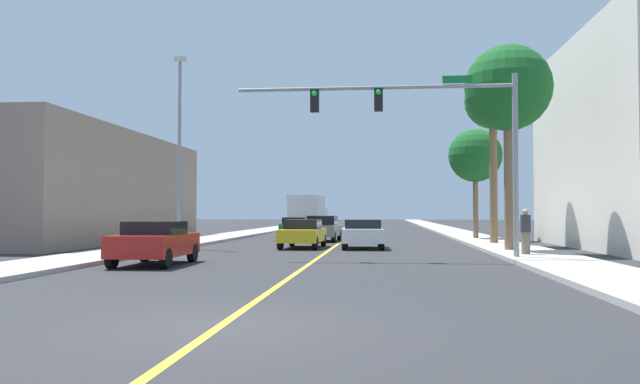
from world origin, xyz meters
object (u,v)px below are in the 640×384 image
street_lamp (180,142)px  palm_far (475,156)px  car_yellow (303,233)px  delivery_truck (308,213)px  pedestrian (526,231)px  palm_mid (493,104)px  car_green (295,227)px  car_gray (323,228)px  car_white (363,233)px  car_red (155,242)px  traffic_signal_mast (428,123)px  palm_near (508,90)px

street_lamp → palm_far: (15.44, 10.27, 0.07)m
car_yellow → delivery_truck: delivery_truck is taller
pedestrian → car_yellow: bearing=-35.2°
palm_mid → car_yellow: palm_mid is taller
car_green → pedestrian: pedestrian is taller
palm_mid → delivery_truck: (-12.02, 18.88, -5.77)m
palm_far → car_yellow: bearing=-135.7°
street_lamp → car_gray: street_lamp is taller
car_gray → car_white: (2.63, -7.24, -0.05)m
pedestrian → street_lamp: bearing=-21.0°
palm_mid → palm_far: 6.51m
car_red → car_white: 12.06m
car_green → palm_far: bearing=-15.7°
palm_mid → car_white: 10.07m
car_white → street_lamp: bearing=-177.3°
pedestrian → car_red: bearing=16.3°
car_yellow → pedestrian: size_ratio=2.53×
traffic_signal_mast → car_green: bearing=111.5°
street_lamp → palm_mid: street_lamp is taller
car_green → traffic_signal_mast: bearing=-70.7°
palm_near → delivery_truck: (-11.63, 25.01, -5.35)m
palm_mid → palm_far: size_ratio=1.32×
traffic_signal_mast → pedestrian: traffic_signal_mast is taller
street_lamp → car_white: street_lamp is taller
pedestrian → palm_near: bearing=-92.3°
pedestrian → car_green: bearing=-60.8°
car_white → pedestrian: 8.49m
car_green → car_yellow: bearing=-82.5°
delivery_truck → pedestrian: delivery_truck is taller
delivery_truck → pedestrian: (11.67, -27.92, -0.64)m
car_green → pedestrian: size_ratio=2.71×
street_lamp → pedestrian: (15.17, -4.89, -4.13)m
car_red → car_white: bearing=-123.0°
delivery_truck → car_red: bearing=-91.3°
car_yellow → car_white: car_white is taller
traffic_signal_mast → palm_near: palm_near is taller
palm_far → delivery_truck: palm_far is taller
car_white → delivery_truck: bearing=101.4°
palm_mid → car_green: palm_mid is taller
car_gray → car_red: car_gray is taller
palm_near → car_white: bearing=156.8°
car_gray → car_yellow: car_gray is taller
palm_near → delivery_truck: bearing=114.9°
street_lamp → car_gray: (6.18, 7.97, -4.35)m
car_yellow → palm_mid: bearing=19.9°
palm_far → car_green: bearing=166.6°
car_red → pedestrian: (12.87, 4.54, 0.26)m
palm_near → palm_mid: (0.39, 6.13, 0.43)m
traffic_signal_mast → palm_near: bearing=49.6°
palm_near → traffic_signal_mast: bearing=-130.4°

